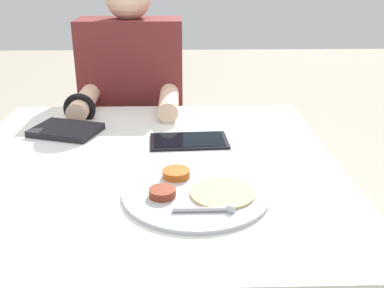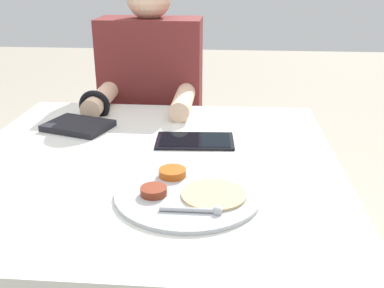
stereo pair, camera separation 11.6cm
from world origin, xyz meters
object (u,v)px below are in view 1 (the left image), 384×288
object	(u,v)px
thali_tray	(196,192)
red_notebook	(66,131)
tablet_device	(189,141)
person_diner	(135,138)

from	to	relation	value
thali_tray	red_notebook	bearing A→B (deg)	133.27
red_notebook	tablet_device	bearing A→B (deg)	-12.86
tablet_device	thali_tray	bearing A→B (deg)	-88.39
person_diner	tablet_device	bearing A→B (deg)	-67.50
red_notebook	person_diner	distance (m)	0.51
tablet_device	person_diner	bearing A→B (deg)	112.50
red_notebook	tablet_device	xyz separation A→B (m)	(0.38, -0.09, -0.00)
thali_tray	person_diner	world-z (taller)	person_diner
thali_tray	red_notebook	world-z (taller)	thali_tray
red_notebook	tablet_device	distance (m)	0.39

